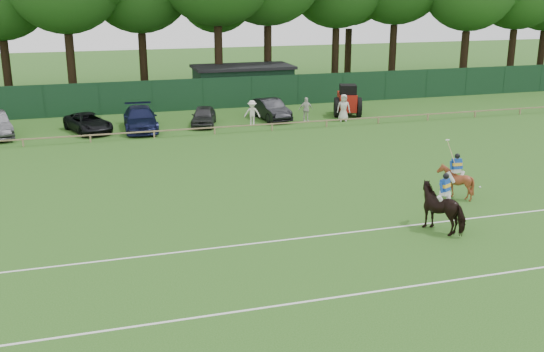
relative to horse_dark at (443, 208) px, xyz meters
name	(u,v)px	position (x,y,z in m)	size (l,w,h in m)	color
ground	(281,231)	(-6.25, 1.78, -0.94)	(160.00, 160.00, 0.00)	#1E4C14
horse_dark	(443,208)	(0.00, 0.00, 0.00)	(1.01, 2.22, 1.88)	black
horse_chestnut	(455,182)	(2.71, 3.44, -0.16)	(1.26, 1.41, 1.56)	brown
suv_black	(88,123)	(-13.28, 22.87, -0.30)	(2.11, 4.57, 1.27)	black
sedan_navy	(140,119)	(-9.83, 22.55, -0.16)	(2.18, 5.35, 1.55)	#111637
hatch_grey	(204,116)	(-5.40, 22.77, -0.27)	(1.59, 3.94, 1.34)	#2D2E30
estate_black	(270,109)	(-0.25, 23.48, -0.19)	(1.59, 4.55, 1.50)	black
spectator_left	(252,113)	(-2.09, 21.85, -0.05)	(1.15, 0.66, 1.77)	silver
spectator_mid	(306,110)	(1.97, 21.93, -0.05)	(1.04, 0.43, 1.78)	beige
spectator_right	(344,108)	(4.67, 21.31, 0.05)	(0.96, 0.63, 1.97)	beige
rider_dark	(445,189)	(0.01, -0.01, 0.81)	(0.88, 0.62, 1.41)	silver
rider_chestnut	(457,167)	(2.71, 3.43, 0.56)	(0.94, 0.59, 2.05)	silver
polo_ball	(480,187)	(4.77, 4.40, -0.89)	(0.09, 0.09, 0.09)	silver
pitch_lines	(311,265)	(-6.25, -1.72, -0.93)	(60.00, 5.10, 0.01)	silver
pitch_rail	(200,129)	(-6.25, 19.78, -0.49)	(62.10, 0.10, 0.50)	#997F5B
perimeter_fence	(178,95)	(-6.25, 28.78, 0.31)	(92.08, 0.08, 2.50)	#14351E
utility_shed	(243,83)	(-0.25, 31.78, 0.60)	(8.40, 4.40, 3.04)	#14331E
tree_row	(188,94)	(-4.25, 36.78, -0.94)	(96.00, 12.00, 21.00)	#26561C
tractor	(347,101)	(5.73, 23.14, 0.20)	(2.66, 3.28, 2.40)	#A2170F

